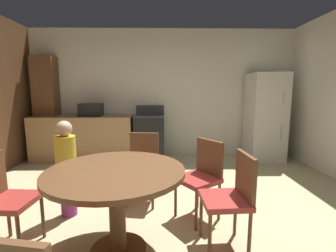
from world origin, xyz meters
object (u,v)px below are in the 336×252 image
chair_west (3,196)px  chair_north (143,163)px  oven_range (150,137)px  refrigerator (265,117)px  chair_east (232,194)px  microwave (91,110)px  chair_northeast (202,174)px  person_child (67,166)px  dining_table (116,187)px

chair_west → chair_north: size_ratio=1.00×
oven_range → refrigerator: 2.40m
chair_west → chair_east: (2.02, -0.01, 0.00)m
microwave → chair_northeast: bearing=-50.4°
chair_west → person_child: 0.67m
refrigerator → chair_northeast: 2.82m
microwave → chair_east: size_ratio=0.51×
refrigerator → person_child: (-3.16, -2.20, -0.30)m
chair_north → person_child: 0.90m
chair_north → microwave: bearing=-139.9°
oven_range → refrigerator: refrigerator is taller
refrigerator → microwave: bearing=179.2°
chair_east → person_child: size_ratio=0.80×
microwave → chair_north: microwave is taller
microwave → chair_west: microwave is taller
chair_west → chair_north: 1.48m
chair_northeast → chair_east: bearing=73.9°
dining_table → chair_east: 1.02m
chair_northeast → chair_north: size_ratio=1.00×
oven_range → refrigerator: size_ratio=0.62×
person_child → microwave: bearing=142.9°
dining_table → person_child: 0.93m
oven_range → chair_north: bearing=-89.3°
chair_northeast → microwave: bearing=-85.7°
microwave → dining_table: microwave is taller
oven_range → chair_north: size_ratio=1.26×
refrigerator → chair_northeast: bearing=-126.3°
oven_range → microwave: 1.31m
refrigerator → oven_range: bearing=178.7°
chair_northeast → chair_east: size_ratio=1.00×
chair_northeast → person_child: (-1.51, 0.05, 0.08)m
microwave → dining_table: 3.11m
chair_north → person_child: person_child is taller
dining_table → chair_west: bearing=176.4°
microwave → chair_east: (2.08, -2.83, -0.53)m
dining_table → chair_east: size_ratio=1.34×
microwave → chair_northeast: (1.90, -2.30, -0.53)m
chair_east → chair_north: (-0.88, 0.95, 0.00)m
dining_table → chair_west: chair_west is taller
chair_northeast → person_child: 1.51m
dining_table → person_child: (-0.68, 0.64, -0.02)m
refrigerator → microwave: (-3.55, 0.05, 0.15)m
oven_range → microwave: size_ratio=2.50×
microwave → chair_north: bearing=-57.3°
refrigerator → chair_west: bearing=-141.5°
chair_northeast → chair_east: 0.56m
refrigerator → chair_northeast: (-1.65, -2.25, -0.38)m
refrigerator → dining_table: size_ratio=1.51×
oven_range → person_child: oven_range is taller
oven_range → chair_northeast: size_ratio=1.26×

